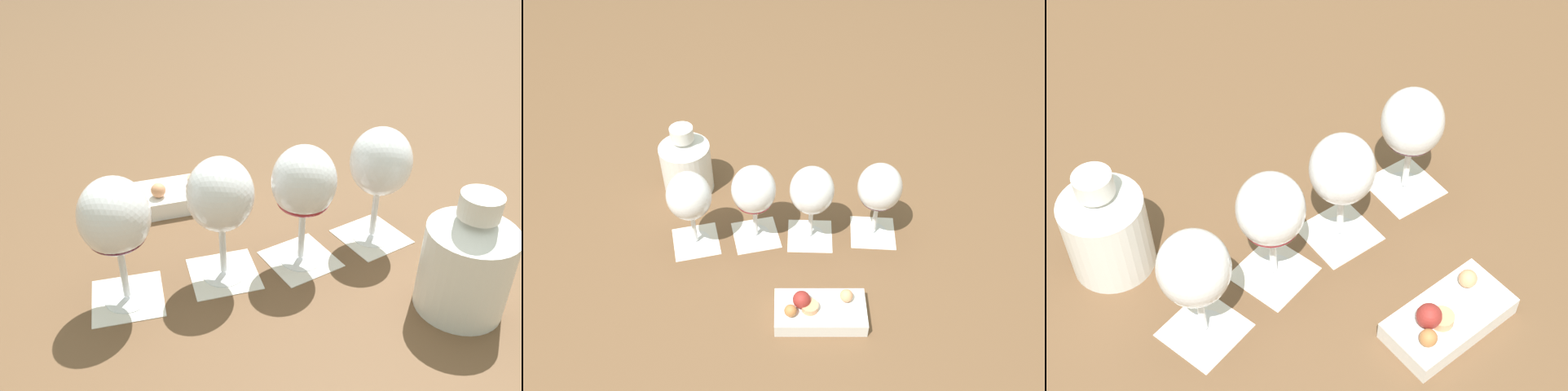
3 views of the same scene
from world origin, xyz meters
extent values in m
plane|color=brown|center=(0.00, 0.00, 0.00)|extent=(8.00, 8.00, 0.00)
cube|color=silver|center=(-0.14, -0.13, 0.00)|extent=(0.14, 0.14, 0.00)
cube|color=silver|center=(-0.05, -0.04, 0.00)|extent=(0.14, 0.14, 0.00)
cube|color=silver|center=(0.04, 0.04, 0.00)|extent=(0.14, 0.14, 0.00)
cube|color=silver|center=(0.14, 0.13, 0.00)|extent=(0.14, 0.14, 0.00)
cylinder|color=white|center=(-0.14, -0.13, 0.00)|extent=(0.06, 0.06, 0.01)
cylinder|color=white|center=(-0.14, -0.13, 0.05)|extent=(0.01, 0.01, 0.09)
ellipsoid|color=white|center=(-0.14, -0.13, 0.14)|extent=(0.09, 0.09, 0.11)
ellipsoid|color=#DB606B|center=(-0.14, -0.13, 0.11)|extent=(0.08, 0.08, 0.04)
cylinder|color=white|center=(-0.05, -0.04, 0.00)|extent=(0.06, 0.06, 0.01)
cylinder|color=white|center=(-0.05, -0.04, 0.05)|extent=(0.01, 0.01, 0.09)
ellipsoid|color=white|center=(-0.05, -0.04, 0.14)|extent=(0.09, 0.09, 0.11)
ellipsoid|color=maroon|center=(-0.05, -0.04, 0.11)|extent=(0.08, 0.08, 0.03)
cylinder|color=white|center=(0.04, 0.04, 0.00)|extent=(0.06, 0.06, 0.01)
cylinder|color=white|center=(0.04, 0.04, 0.05)|extent=(0.01, 0.01, 0.09)
ellipsoid|color=white|center=(0.04, 0.04, 0.14)|extent=(0.09, 0.09, 0.11)
ellipsoid|color=maroon|center=(0.04, 0.04, 0.11)|extent=(0.08, 0.08, 0.04)
cylinder|color=white|center=(0.14, 0.13, 0.00)|extent=(0.06, 0.06, 0.01)
cylinder|color=white|center=(0.14, 0.13, 0.05)|extent=(0.01, 0.01, 0.09)
ellipsoid|color=white|center=(0.14, 0.13, 0.14)|extent=(0.09, 0.09, 0.11)
ellipsoid|color=#420A19|center=(0.14, 0.13, 0.11)|extent=(0.08, 0.08, 0.04)
cylinder|color=white|center=(-0.28, -0.02, 0.06)|extent=(0.12, 0.12, 0.12)
cone|color=white|center=(-0.28, -0.02, 0.13)|extent=(0.12, 0.12, 0.02)
cylinder|color=white|center=(-0.28, -0.02, 0.16)|extent=(0.05, 0.05, 0.03)
cube|color=white|center=(0.18, -0.12, 0.02)|extent=(0.19, 0.18, 0.03)
sphere|color=tan|center=(0.21, -0.08, 0.04)|extent=(0.03, 0.03, 0.03)
cylinder|color=tan|center=(0.17, -0.14, 0.04)|extent=(0.03, 0.03, 0.01)
sphere|color=#B2703D|center=(0.15, -0.17, 0.04)|extent=(0.02, 0.02, 0.02)
sphere|color=maroon|center=(0.15, -0.14, 0.05)|extent=(0.03, 0.03, 0.03)
cylinder|color=tan|center=(0.17, -0.13, 0.04)|extent=(0.02, 0.02, 0.01)
camera|label=1|loc=(-0.23, 0.61, 0.52)|focal=38.00mm
camera|label=2|loc=(0.52, -0.65, 0.90)|focal=38.00mm
camera|label=3|loc=(0.00, -0.72, 0.91)|focal=55.00mm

